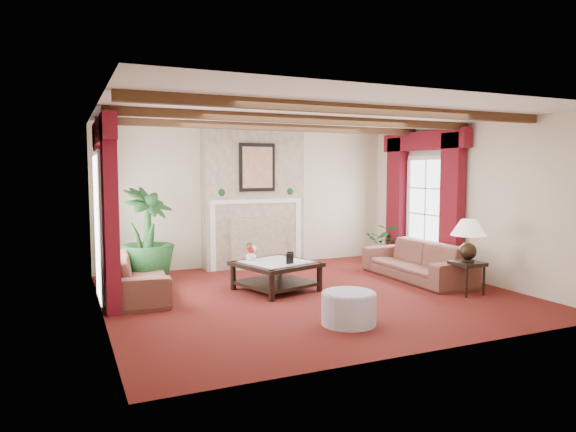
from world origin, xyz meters
name	(u,v)px	position (x,y,z in m)	size (l,w,h in m)	color
floor	(311,294)	(0.00, 0.00, 0.00)	(6.00, 6.00, 0.00)	#46100C
ceiling	(311,116)	(0.00, 0.00, 2.70)	(6.00, 6.00, 0.00)	white
back_wall	(250,198)	(0.00, 2.75, 1.35)	(6.00, 0.02, 2.70)	beige
left_wall	(100,213)	(-3.00, 0.00, 1.35)	(0.02, 5.50, 2.70)	beige
right_wall	(465,202)	(3.00, 0.00, 1.35)	(0.02, 5.50, 2.70)	beige
ceiling_beams	(311,120)	(0.00, 0.00, 2.64)	(6.00, 3.00, 0.12)	#3A2412
fireplace	(253,129)	(0.00, 2.55, 2.70)	(2.00, 0.52, 2.70)	tan
french_door_left	(96,154)	(-2.97, 1.00, 2.13)	(0.10, 1.10, 2.16)	white
french_door_right	(428,158)	(2.97, 1.00, 2.13)	(0.10, 1.10, 2.16)	white
curtains_left	(103,124)	(-2.86, 1.00, 2.55)	(0.20, 2.40, 2.55)	#4F0A11
curtains_right	(423,136)	(2.86, 1.00, 2.55)	(0.20, 2.40, 2.55)	#4F0A11
sofa_left	(138,267)	(-2.42, 1.05, 0.43)	(0.88, 2.25, 0.86)	#3E101C
sofa_right	(417,255)	(2.18, 0.26, 0.43)	(0.65, 2.21, 0.86)	#3E101C
potted_palm	(147,256)	(-2.16, 1.83, 0.45)	(1.70, 1.82, 0.90)	black
small_plant	(385,248)	(2.58, 1.80, 0.32)	(1.09, 1.08, 0.63)	black
coffee_table	(276,276)	(-0.39, 0.45, 0.23)	(1.11, 1.11, 0.45)	black
side_table	(467,278)	(2.20, -0.95, 0.25)	(0.43, 0.43, 0.50)	black
ottoman	(349,309)	(-0.26, -1.57, 0.20)	(0.67, 0.67, 0.39)	#9B98AC
table_lamp	(468,240)	(2.20, -0.95, 0.84)	(0.53, 0.53, 0.67)	black
flower_vase	(251,256)	(-0.71, 0.72, 0.54)	(0.19, 0.20, 0.17)	silver
book	(296,254)	(-0.14, 0.24, 0.60)	(0.19, 0.15, 0.30)	black
photo_frame_a	(290,259)	(-0.28, 0.17, 0.54)	(0.13, 0.02, 0.17)	black
photo_frame_b	(290,256)	(-0.11, 0.53, 0.52)	(0.11, 0.02, 0.14)	black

